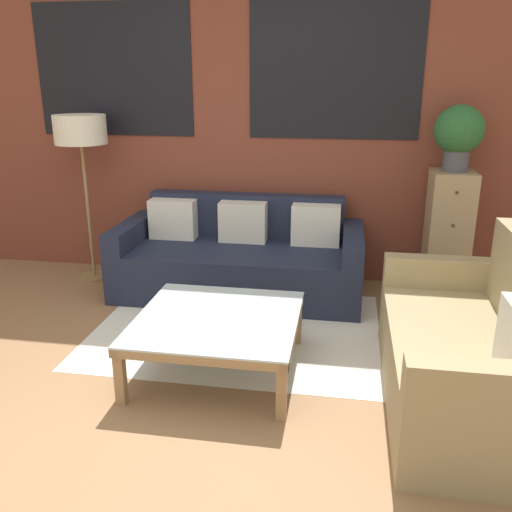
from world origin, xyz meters
name	(u,v)px	position (x,y,z in m)	size (l,w,h in m)	color
ground_plane	(124,424)	(0.00, 0.00, 0.00)	(16.00, 16.00, 0.00)	#8E6642
wall_back_brick	(223,118)	(0.00, 2.44, 1.41)	(8.40, 0.09, 2.80)	brown
rug	(237,329)	(0.36, 1.22, 0.00)	(2.03, 1.56, 0.00)	silver
couch_dark	(240,259)	(0.24, 1.95, 0.29)	(2.02, 0.88, 0.78)	#1E2338
settee_vintage	(474,354)	(1.82, 0.50, 0.31)	(0.80, 1.56, 0.92)	#99845B
coffee_table	(218,324)	(0.36, 0.63, 0.31)	(0.97, 0.97, 0.36)	silver
floor_lamp	(81,136)	(-1.14, 2.06, 1.27)	(0.44, 0.44, 1.45)	olive
drawer_cabinet	(447,235)	(1.92, 2.17, 0.52)	(0.33, 0.40, 1.04)	tan
potted_plant	(459,133)	(1.92, 2.17, 1.33)	(0.38, 0.38, 0.51)	#47474C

